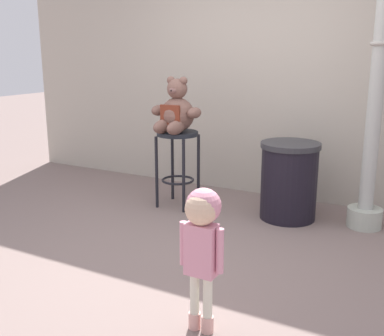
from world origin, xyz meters
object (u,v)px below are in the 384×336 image
(trash_bin, at_px, (289,181))
(lamppost, at_px, (375,105))
(bar_stool_with_teddy, at_px, (178,153))
(child_walking, at_px, (202,230))
(teddy_bear, at_px, (176,112))

(trash_bin, height_order, lamppost, lamppost)
(bar_stool_with_teddy, height_order, lamppost, lamppost)
(child_walking, bearing_deg, trash_bin, 137.17)
(trash_bin, bearing_deg, teddy_bear, -169.82)
(bar_stool_with_teddy, xyz_separation_m, teddy_bear, (-0.00, -0.03, 0.42))
(bar_stool_with_teddy, bearing_deg, teddy_bear, -90.00)
(bar_stool_with_teddy, xyz_separation_m, child_walking, (1.25, -1.89, 0.05))
(child_walking, xyz_separation_m, trash_bin, (-0.12, 2.06, -0.24))
(trash_bin, relative_size, lamppost, 0.26)
(teddy_bear, xyz_separation_m, lamppost, (1.82, 0.31, 0.14))
(child_walking, relative_size, trash_bin, 1.15)
(bar_stool_with_teddy, bearing_deg, lamppost, 8.68)
(trash_bin, xyz_separation_m, lamppost, (0.69, 0.10, 0.74))
(teddy_bear, height_order, child_walking, teddy_bear)
(trash_bin, distance_m, lamppost, 1.02)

